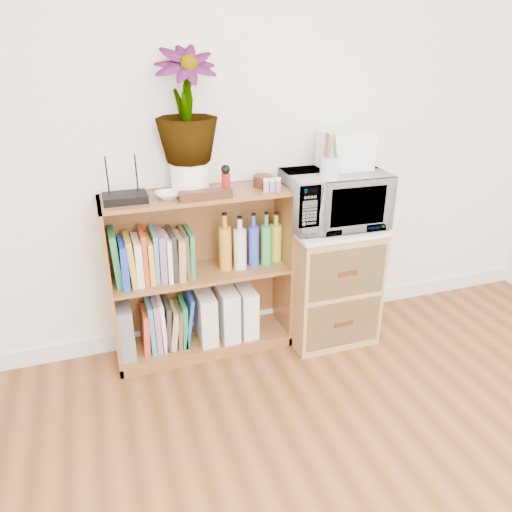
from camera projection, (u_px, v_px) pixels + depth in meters
name	position (u px, v px, depth m)	size (l,w,h in m)	color
skirting_board	(253.00, 318.00, 3.17)	(4.00, 0.02, 0.10)	white
bookshelf	(201.00, 276.00, 2.77)	(1.00, 0.30, 0.95)	brown
wicker_unit	(328.00, 282.00, 2.97)	(0.50, 0.45, 0.70)	#9E7542
microwave	(334.00, 199.00, 2.75)	(0.54, 0.37, 0.30)	white
pen_cup	(330.00, 168.00, 2.55)	(0.10, 0.10, 0.11)	silver
small_appliance	(345.00, 150.00, 2.73)	(0.26, 0.21, 0.20)	white
router	(125.00, 198.00, 2.44)	(0.21, 0.15, 0.04)	black
white_bowl	(168.00, 195.00, 2.50)	(0.13, 0.13, 0.03)	silver
plant_pot	(190.00, 178.00, 2.55)	(0.19, 0.19, 0.16)	white
potted_plant	(186.00, 106.00, 2.40)	(0.31, 0.31, 0.55)	#376528
trinket_box	(206.00, 195.00, 2.49)	(0.27, 0.07, 0.04)	#341B0E
kokeshi_doll	(226.00, 183.00, 2.56)	(0.05, 0.05, 0.10)	maroon
wooden_bowl	(263.00, 181.00, 2.68)	(0.11, 0.11, 0.06)	#371B0F
paint_jars	(272.00, 186.00, 2.60)	(0.11, 0.04, 0.06)	pink
file_box	(124.00, 328.00, 2.75)	(0.09, 0.24, 0.30)	slate
magazine_holder_left	(205.00, 316.00, 2.87)	(0.09, 0.24, 0.30)	silver
magazine_holder_mid	(227.00, 311.00, 2.91)	(0.10, 0.25, 0.31)	silver
magazine_holder_right	(246.00, 309.00, 2.94)	(0.09, 0.23, 0.29)	white
cookbooks	(152.00, 257.00, 2.63)	(0.42, 0.20, 0.29)	#228045
liquor_bottles	(256.00, 240.00, 2.79)	(0.45, 0.07, 0.32)	#C08524
lower_books	(165.00, 324.00, 2.82)	(0.30, 0.19, 0.30)	#C14122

